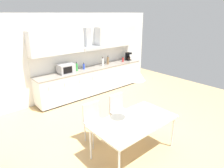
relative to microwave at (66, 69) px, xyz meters
The scene contains 16 objects.
ground_plane 2.77m from the microwave, 89.14° to the right, with size 9.36×8.63×0.02m, color tan.
wall_back 0.46m from the microwave, 83.91° to the left, with size 7.49×0.10×2.65m, color white.
kitchen_counter 1.15m from the microwave, ahead, with size 3.97×0.64×0.90m.
backsplash_tile 1.04m from the microwave, 16.77° to the left, with size 3.95×0.02×0.56m, color silver.
upper_wall_cabinets 1.27m from the microwave, ahead, with size 3.95×0.40×0.71m.
microwave is the anchor object (origin of this frame).
coffee_maker 2.69m from the microwave, ahead, with size 0.18×0.19×0.30m.
bottle_red 2.35m from the microwave, ahead, with size 0.07×0.07×0.19m.
bottle_blue 0.65m from the microwave, ahead, with size 0.07×0.07×0.22m.
bottle_white 1.41m from the microwave, ahead, with size 0.07×0.07×0.31m.
bottle_brown 1.68m from the microwave, ahead, with size 0.08×0.08×0.31m.
bottle_green 0.37m from the microwave, ahead, with size 0.07×0.07×0.29m.
dining_table 3.14m from the microwave, 95.34° to the right, with size 1.62×0.90×0.72m.
chair_far_right 2.33m from the microwave, 88.06° to the right, with size 0.41×0.41×0.87m.
chair_far_left 2.42m from the microwave, 105.89° to the right, with size 0.44×0.44×0.87m.
pendant_lamp 3.17m from the microwave, 95.34° to the right, with size 0.32×0.32×0.22m, color silver.
Camera 1 is at (-2.82, -2.77, 2.64)m, focal length 32.00 mm.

